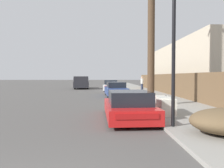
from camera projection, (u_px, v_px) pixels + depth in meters
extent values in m
cube|color=gray|center=(139.00, 91.00, 25.85)|extent=(4.20, 63.00, 0.12)
cube|color=silver|center=(165.00, 106.00, 9.73)|extent=(0.73, 1.81, 0.70)
cube|color=white|center=(165.00, 97.00, 9.72)|extent=(0.70, 1.74, 0.03)
cube|color=#333335|center=(166.00, 96.00, 10.27)|extent=(0.04, 0.20, 0.02)
cube|color=gray|center=(163.00, 97.00, 10.00)|extent=(0.64, 0.11, 0.01)
cube|color=gray|center=(166.00, 98.00, 9.45)|extent=(0.64, 0.11, 0.01)
cube|color=red|center=(128.00, 109.00, 9.10)|extent=(1.96, 4.28, 0.53)
cube|color=black|center=(129.00, 98.00, 8.70)|extent=(1.63, 2.08, 0.53)
cube|color=#B21414|center=(137.00, 116.00, 6.98)|extent=(1.42, 0.08, 0.18)
cylinder|color=black|center=(108.00, 107.00, 10.36)|extent=(0.22, 0.61, 0.61)
cylinder|color=black|center=(141.00, 107.00, 10.46)|extent=(0.22, 0.61, 0.61)
cylinder|color=black|center=(111.00, 118.00, 7.75)|extent=(0.22, 0.61, 0.61)
cylinder|color=black|center=(155.00, 117.00, 7.85)|extent=(0.22, 0.61, 0.61)
cube|color=#2D478C|center=(116.00, 91.00, 19.86)|extent=(2.03, 4.40, 0.63)
cube|color=black|center=(116.00, 85.00, 19.67)|extent=(1.67, 2.50, 0.49)
cube|color=#B21414|center=(119.00, 91.00, 17.70)|extent=(1.38, 0.11, 0.22)
cylinder|color=black|center=(106.00, 91.00, 21.12)|extent=(0.24, 0.67, 0.66)
cylinder|color=black|center=(122.00, 91.00, 21.26)|extent=(0.24, 0.67, 0.66)
cylinder|color=black|center=(108.00, 93.00, 18.46)|extent=(0.24, 0.67, 0.66)
cylinder|color=black|center=(126.00, 93.00, 18.61)|extent=(0.24, 0.67, 0.66)
cube|color=silver|center=(111.00, 87.00, 26.70)|extent=(2.02, 4.41, 0.67)
cube|color=black|center=(111.00, 82.00, 26.50)|extent=(1.65, 2.51, 0.53)
cube|color=#B21414|center=(111.00, 87.00, 24.53)|extent=(1.34, 0.13, 0.24)
cylinder|color=black|center=(106.00, 88.00, 28.06)|extent=(0.24, 0.64, 0.62)
cylinder|color=black|center=(117.00, 88.00, 28.01)|extent=(0.24, 0.64, 0.62)
cylinder|color=black|center=(104.00, 89.00, 25.40)|extent=(0.24, 0.64, 0.62)
cylinder|color=black|center=(117.00, 89.00, 25.34)|extent=(0.24, 0.64, 0.62)
cube|color=#232328|center=(82.00, 84.00, 31.75)|extent=(2.36, 5.35, 0.86)
cube|color=#232328|center=(81.00, 79.00, 30.29)|extent=(2.06, 2.47, 0.71)
cube|color=black|center=(81.00, 79.00, 30.29)|extent=(2.10, 2.42, 0.39)
cylinder|color=black|center=(87.00, 86.00, 30.23)|extent=(0.31, 0.86, 0.85)
cylinder|color=black|center=(75.00, 86.00, 30.07)|extent=(0.31, 0.86, 0.85)
cylinder|color=black|center=(88.00, 85.00, 33.46)|extent=(0.31, 0.86, 0.85)
cylinder|color=black|center=(77.00, 85.00, 33.29)|extent=(0.31, 0.86, 0.85)
cylinder|color=#4C3826|center=(151.00, 22.00, 12.24)|extent=(0.40, 0.40, 9.39)
cylinder|color=black|center=(174.00, 58.00, 7.15)|extent=(0.12, 0.12, 4.55)
cube|color=brown|center=(176.00, 85.00, 18.20)|extent=(0.08, 34.48, 1.89)
cube|color=beige|center=(195.00, 68.00, 24.81)|extent=(6.00, 19.19, 5.38)
cylinder|color=#282D42|center=(142.00, 87.00, 25.88)|extent=(0.28, 0.28, 0.79)
cylinder|color=beige|center=(142.00, 81.00, 25.85)|extent=(0.34, 0.34, 0.63)
sphere|color=tan|center=(142.00, 77.00, 25.84)|extent=(0.24, 0.24, 0.24)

